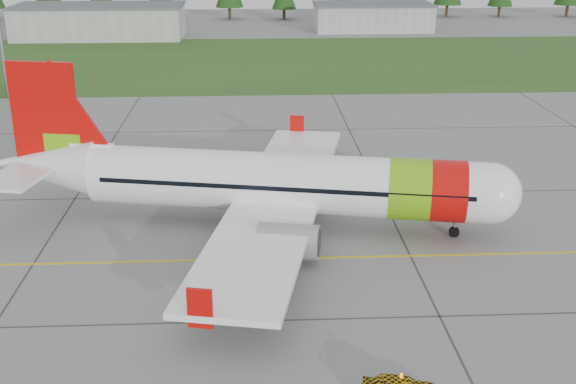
{
  "coord_description": "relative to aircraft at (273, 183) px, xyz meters",
  "views": [
    {
      "loc": [
        -0.42,
        -35.47,
        20.9
      ],
      "look_at": [
        1.88,
        10.48,
        3.82
      ],
      "focal_mm": 45.0,
      "sensor_mm": 36.0,
      "label": 1
    }
  ],
  "objects": [
    {
      "name": "ground",
      "position": [
        -0.95,
        -13.67,
        -3.37
      ],
      "size": [
        320.0,
        320.0,
        0.0
      ],
      "primitive_type": "plane",
      "color": "gray",
      "rests_on": "ground"
    },
    {
      "name": "aircraft",
      "position": [
        0.0,
        0.0,
        0.0
      ],
      "size": [
        38.26,
        35.81,
        11.7
      ],
      "rotation": [
        0.0,
        0.0,
        -0.2
      ],
      "color": "white",
      "rests_on": "ground"
    },
    {
      "name": "follow_me_car",
      "position": [
        5.29,
        -21.12,
        -1.57
      ],
      "size": [
        1.41,
        1.6,
        3.6
      ],
      "primitive_type": "imported",
      "rotation": [
        0.0,
        0.0,
        1.44
      ],
      "color": "yellow",
      "rests_on": "ground"
    },
    {
      "name": "grass_strip",
      "position": [
        -0.95,
        68.33,
        -3.36
      ],
      "size": [
        320.0,
        50.0,
        0.03
      ],
      "primitive_type": "cube",
      "color": "#30561E",
      "rests_on": "ground"
    },
    {
      "name": "taxi_guideline",
      "position": [
        -0.95,
        -5.67,
        -3.36
      ],
      "size": [
        120.0,
        0.25,
        0.02
      ],
      "primitive_type": "cube",
      "color": "gold",
      "rests_on": "ground"
    },
    {
      "name": "hangar_west",
      "position": [
        -30.95,
        96.33,
        -0.37
      ],
      "size": [
        32.0,
        14.0,
        6.0
      ],
      "primitive_type": "cube",
      "color": "#A8A8A3",
      "rests_on": "ground"
    },
    {
      "name": "hangar_east",
      "position": [
        24.05,
        104.33,
        -0.77
      ],
      "size": [
        24.0,
        12.0,
        5.2
      ],
      "primitive_type": "cube",
      "color": "#A8A8A3",
      "rests_on": "ground"
    }
  ]
}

